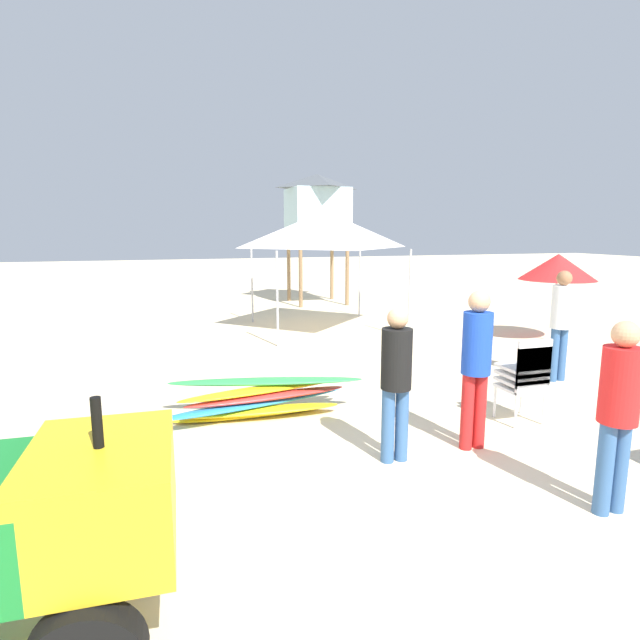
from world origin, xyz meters
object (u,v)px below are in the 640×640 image
at_px(lifeguard_near_right, 561,318).
at_px(lifeguard_tower, 317,210).
at_px(surfboard_pile, 261,398).
at_px(lifeguard_near_center, 619,405).
at_px(stacked_plastic_chairs, 526,374).
at_px(beach_umbrella_left, 558,267).
at_px(lifeguard_near_left, 396,375).
at_px(popup_canopy, 325,229).
at_px(lifeguard_far_right, 476,359).

bearing_deg(lifeguard_near_right, lifeguard_tower, 96.41).
xyz_separation_m(surfboard_pile, lifeguard_near_center, (2.44, -3.21, 0.73)).
distance_m(stacked_plastic_chairs, beach_umbrella_left, 5.67).
bearing_deg(lifeguard_tower, stacked_plastic_chairs, -93.46).
distance_m(surfboard_pile, lifeguard_near_left, 2.16).
distance_m(lifeguard_near_left, lifeguard_tower, 12.21).
relative_size(popup_canopy, beach_umbrella_left, 1.62).
bearing_deg(lifeguard_tower, beach_umbrella_left, -65.84).
bearing_deg(beach_umbrella_left, popup_canopy, 147.75).
xyz_separation_m(lifeguard_near_right, beach_umbrella_left, (2.15, 2.54, 0.59)).
xyz_separation_m(lifeguard_far_right, popup_canopy, (0.56, 7.21, 1.40)).
relative_size(surfboard_pile, lifeguard_far_right, 1.53).
height_order(lifeguard_near_center, lifeguard_near_right, lifeguard_near_right).
bearing_deg(surfboard_pile, lifeguard_near_right, 2.21).
relative_size(lifeguard_near_center, lifeguard_near_right, 0.94).
relative_size(surfboard_pile, lifeguard_near_right, 1.52).
height_order(surfboard_pile, lifeguard_near_right, lifeguard_near_right).
xyz_separation_m(stacked_plastic_chairs, surfboard_pile, (-3.13, 1.24, -0.40)).
bearing_deg(stacked_plastic_chairs, lifeguard_far_right, -156.83).
bearing_deg(lifeguard_near_center, stacked_plastic_chairs, 70.79).
distance_m(stacked_plastic_chairs, lifeguard_near_left, 2.11).
bearing_deg(lifeguard_near_left, surfboard_pile, 122.43).
distance_m(lifeguard_near_right, beach_umbrella_left, 3.39).
distance_m(lifeguard_near_left, lifeguard_near_center, 2.00).
relative_size(surfboard_pile, lifeguard_near_left, 1.66).
bearing_deg(lifeguard_tower, lifeguard_near_left, -103.03).
distance_m(surfboard_pile, lifeguard_near_center, 4.10).
bearing_deg(lifeguard_far_right, surfboard_pile, 140.93).
bearing_deg(lifeguard_near_center, surfboard_pile, 127.30).
distance_m(lifeguard_near_left, lifeguard_far_right, 0.99).
bearing_deg(lifeguard_near_left, stacked_plastic_chairs, 13.57).
bearing_deg(stacked_plastic_chairs, surfboard_pile, 158.43).
height_order(surfboard_pile, lifeguard_near_center, lifeguard_near_center).
relative_size(lifeguard_near_right, popup_canopy, 0.58).
bearing_deg(popup_canopy, lifeguard_near_center, -91.30).
height_order(stacked_plastic_chairs, popup_canopy, popup_canopy).
relative_size(stacked_plastic_chairs, lifeguard_far_right, 0.62).
xyz_separation_m(lifeguard_near_center, beach_umbrella_left, (4.62, 5.94, 0.66)).
bearing_deg(stacked_plastic_chairs, popup_canopy, 94.14).
xyz_separation_m(surfboard_pile, beach_umbrella_left, (7.06, 2.73, 1.38)).
height_order(lifeguard_near_left, lifeguard_near_right, lifeguard_near_right).
xyz_separation_m(lifeguard_near_left, beach_umbrella_left, (5.96, 4.46, 0.69)).
relative_size(lifeguard_near_left, popup_canopy, 0.53).
height_order(stacked_plastic_chairs, beach_umbrella_left, beach_umbrella_left).
xyz_separation_m(lifeguard_near_right, popup_canopy, (-2.27, 5.33, 1.40)).
relative_size(lifeguard_near_left, lifeguard_tower, 0.39).
bearing_deg(lifeguard_near_right, beach_umbrella_left, 49.78).
bearing_deg(lifeguard_far_right, lifeguard_near_right, 33.55).
bearing_deg(popup_canopy, lifeguard_near_left, -102.02).
xyz_separation_m(surfboard_pile, lifeguard_near_left, (1.10, -1.73, 0.70)).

